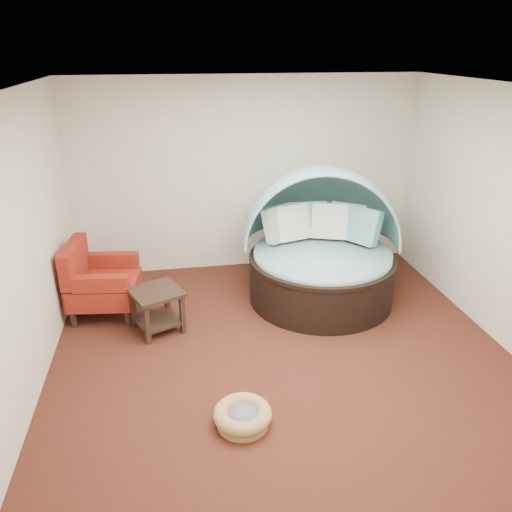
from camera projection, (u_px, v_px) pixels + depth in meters
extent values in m
plane|color=#4B2215|center=(282.00, 354.00, 5.54)|extent=(5.00, 5.00, 0.00)
plane|color=beige|center=(246.00, 176.00, 7.25)|extent=(5.00, 0.00, 5.00)
plane|color=beige|center=(388.00, 396.00, 2.72)|extent=(5.00, 0.00, 5.00)
plane|color=beige|center=(21.00, 253.00, 4.59)|extent=(0.00, 5.00, 5.00)
plane|color=beige|center=(511.00, 222.00, 5.38)|extent=(0.00, 5.00, 5.00)
plane|color=white|center=(289.00, 89.00, 4.44)|extent=(5.00, 5.00, 0.00)
cylinder|color=black|center=(321.00, 279.00, 6.62)|extent=(2.19, 2.19, 0.58)
cylinder|color=black|center=(322.00, 258.00, 6.50)|extent=(2.22, 2.22, 0.05)
cylinder|color=#7AB0A4|center=(322.00, 255.00, 6.48)|extent=(2.07, 2.07, 0.13)
cube|color=#335D3D|center=(280.00, 224.00, 6.67)|extent=(0.55, 0.50, 0.50)
cube|color=silver|center=(292.00, 223.00, 6.70)|extent=(0.54, 0.40, 0.50)
cube|color=#65AAB1|center=(309.00, 219.00, 6.83)|extent=(0.49, 0.28, 0.50)
cube|color=silver|center=(330.00, 221.00, 6.76)|extent=(0.55, 0.42, 0.50)
cube|color=#335D3D|center=(347.00, 221.00, 6.77)|extent=(0.55, 0.51, 0.50)
cube|color=#65AAB1|center=(362.00, 226.00, 6.59)|extent=(0.50, 0.55, 0.50)
cylinder|color=olive|center=(243.00, 422.00, 4.50)|extent=(0.54, 0.54, 0.05)
torus|color=olive|center=(243.00, 414.00, 4.46)|extent=(0.61, 0.61, 0.13)
cylinder|color=slate|center=(243.00, 416.00, 4.47)|extent=(0.36, 0.36, 0.08)
cylinder|color=black|center=(74.00, 319.00, 6.04)|extent=(0.09, 0.09, 0.20)
cylinder|color=black|center=(88.00, 294.00, 6.64)|extent=(0.09, 0.09, 0.20)
cylinder|color=black|center=(128.00, 318.00, 6.07)|extent=(0.09, 0.09, 0.20)
cylinder|color=black|center=(137.00, 293.00, 6.67)|extent=(0.09, 0.09, 0.20)
cube|color=maroon|center=(105.00, 289.00, 6.26)|extent=(0.91, 0.91, 0.28)
cube|color=maroon|center=(74.00, 261.00, 6.09)|extent=(0.25, 0.83, 0.48)
cube|color=maroon|center=(100.00, 284.00, 5.84)|extent=(0.67, 0.21, 0.20)
cube|color=maroon|center=(113.00, 260.00, 6.49)|extent=(0.67, 0.21, 0.20)
cube|color=black|center=(156.00, 292.00, 5.81)|extent=(0.72, 0.72, 0.04)
cube|color=black|center=(158.00, 320.00, 5.95)|extent=(0.64, 0.64, 0.03)
cube|color=black|center=(147.00, 325.00, 5.63)|extent=(0.07, 0.07, 0.48)
cube|color=black|center=(133.00, 309.00, 5.97)|extent=(0.07, 0.07, 0.48)
cube|color=black|center=(182.00, 315.00, 5.85)|extent=(0.07, 0.07, 0.48)
cube|color=black|center=(167.00, 300.00, 6.19)|extent=(0.07, 0.07, 0.48)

